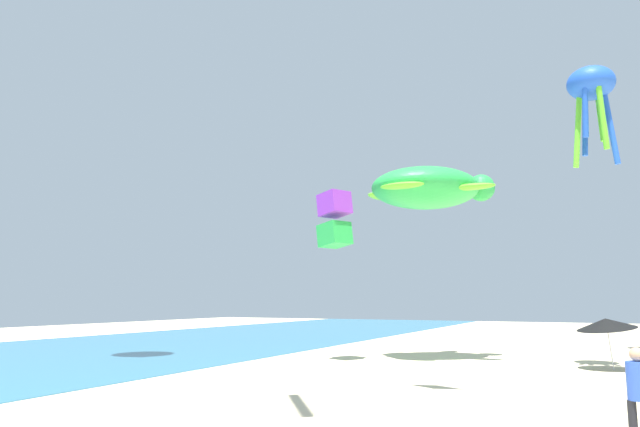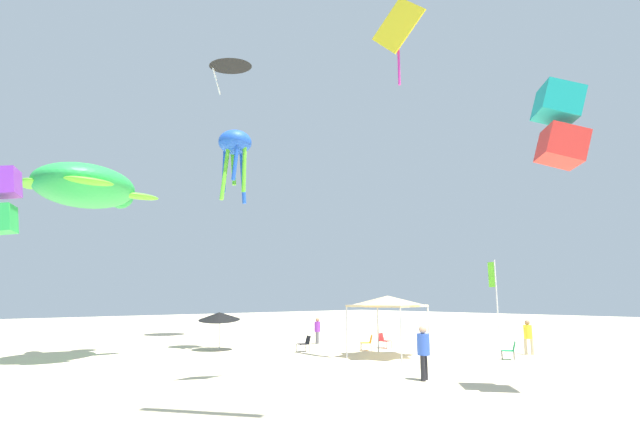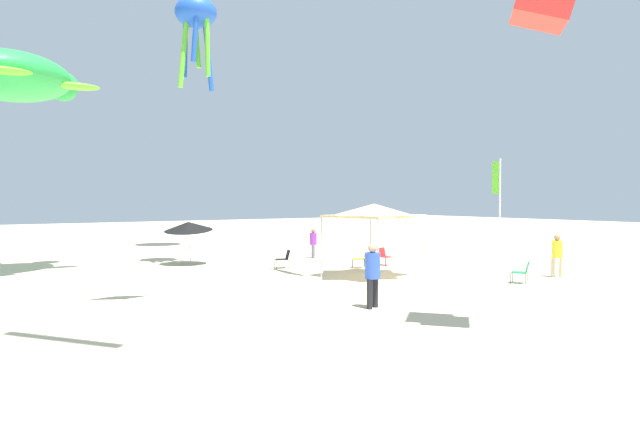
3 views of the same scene
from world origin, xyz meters
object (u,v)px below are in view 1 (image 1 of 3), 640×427
at_px(kite_box_purple, 335,219).
at_px(kite_octopus_blue, 591,89).
at_px(kite_turtle_green, 428,189).
at_px(beach_umbrella, 606,324).
at_px(person_far_stroller, 639,387).

bearing_deg(kite_box_purple, kite_octopus_blue, 120.66).
relative_size(kite_octopus_blue, kite_turtle_green, 0.62).
bearing_deg(kite_turtle_green, beach_umbrella, -41.48).
bearing_deg(person_far_stroller, kite_box_purple, -65.05).
distance_m(person_far_stroller, kite_octopus_blue, 15.93).
height_order(person_far_stroller, kite_octopus_blue, kite_octopus_blue).
distance_m(person_far_stroller, kite_box_purple, 16.69).
height_order(kite_box_purple, kite_octopus_blue, kite_octopus_blue).
height_order(person_far_stroller, kite_turtle_green, kite_turtle_green).
xyz_separation_m(kite_octopus_blue, kite_turtle_green, (1.27, 7.26, -3.35)).
distance_m(beach_umbrella, kite_turtle_green, 9.48).
relative_size(beach_umbrella, kite_turtle_green, 0.34).
bearing_deg(person_far_stroller, kite_turtle_green, -81.60).
xyz_separation_m(beach_umbrella, kite_box_purple, (-2.15, 10.94, 4.61)).
distance_m(kite_octopus_blue, kite_turtle_green, 8.10).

